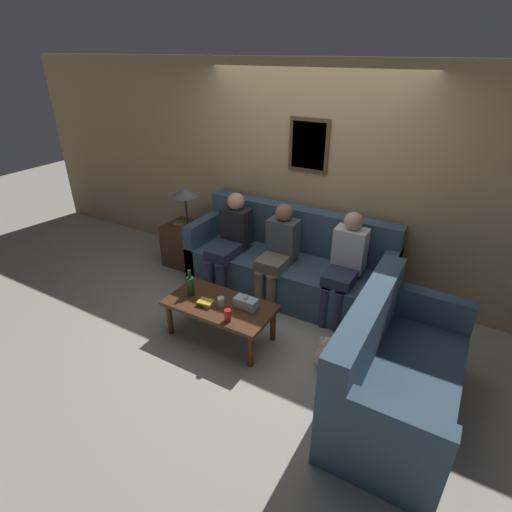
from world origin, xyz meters
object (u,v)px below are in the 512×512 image
at_px(person_right, 345,263).
at_px(wine_bottle, 190,286).
at_px(couch_side, 393,376).
at_px(couch_main, 289,266).
at_px(drinking_glass, 221,302).
at_px(person_left, 230,238).
at_px(person_middle, 278,250).
at_px(teddy_bear, 326,355).
at_px(coffee_table, 220,308).

bearing_deg(person_right, wine_bottle, -141.59).
bearing_deg(couch_side, couch_main, 51.25).
distance_m(wine_bottle, person_right, 1.65).
bearing_deg(couch_side, person_right, 36.55).
height_order(wine_bottle, person_right, person_right).
bearing_deg(drinking_glass, person_left, 118.15).
height_order(couch_side, person_right, person_right).
height_order(person_middle, teddy_bear, person_middle).
xyz_separation_m(couch_main, drinking_glass, (-0.18, -1.17, 0.10)).
bearing_deg(coffee_table, couch_main, 79.68).
distance_m(coffee_table, drinking_glass, 0.11).
height_order(coffee_table, person_right, person_right).
bearing_deg(teddy_bear, couch_side, -16.61).
bearing_deg(person_right, drinking_glass, -131.33).
height_order(couch_main, person_right, person_right).
height_order(drinking_glass, person_left, person_left).
height_order(person_left, person_middle, person_left).
bearing_deg(person_middle, drinking_glass, -98.15).
bearing_deg(person_left, person_right, 3.72).
height_order(couch_side, teddy_bear, couch_side).
xyz_separation_m(couch_side, person_left, (-2.21, 1.00, 0.29)).
bearing_deg(wine_bottle, person_right, 38.41).
distance_m(couch_side, drinking_glass, 1.71).
xyz_separation_m(wine_bottle, teddy_bear, (1.46, 0.12, -0.36)).
distance_m(wine_bottle, person_left, 0.94).
height_order(drinking_glass, person_middle, person_middle).
bearing_deg(couch_main, couch_side, -38.75).
xyz_separation_m(person_left, teddy_bear, (1.58, -0.81, -0.49)).
distance_m(couch_main, teddy_bear, 1.39).
relative_size(couch_side, teddy_bear, 4.65).
bearing_deg(couch_main, teddy_bear, -49.10).
bearing_deg(coffee_table, person_right, 47.10).
bearing_deg(coffee_table, person_middle, 79.79).
xyz_separation_m(person_left, person_right, (1.40, 0.09, 0.01)).
bearing_deg(drinking_glass, coffee_table, 145.81).
relative_size(couch_main, teddy_bear, 7.07).
bearing_deg(couch_side, person_middle, 57.10).
height_order(person_right, teddy_bear, person_right).
bearing_deg(person_right, couch_side, -53.45).
bearing_deg(couch_side, person_left, 65.73).
height_order(coffee_table, wine_bottle, wine_bottle).
bearing_deg(person_right, person_left, -176.28).
distance_m(couch_main, person_left, 0.78).
xyz_separation_m(couch_side, person_middle, (-1.57, 1.02, 0.29)).
bearing_deg(person_left, drinking_glass, -61.85).
relative_size(coffee_table, person_left, 0.94).
height_order(wine_bottle, person_left, person_left).
xyz_separation_m(coffee_table, person_middle, (0.17, 0.93, 0.29)).
bearing_deg(person_right, person_middle, -174.75).
bearing_deg(person_middle, wine_bottle, -118.69).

